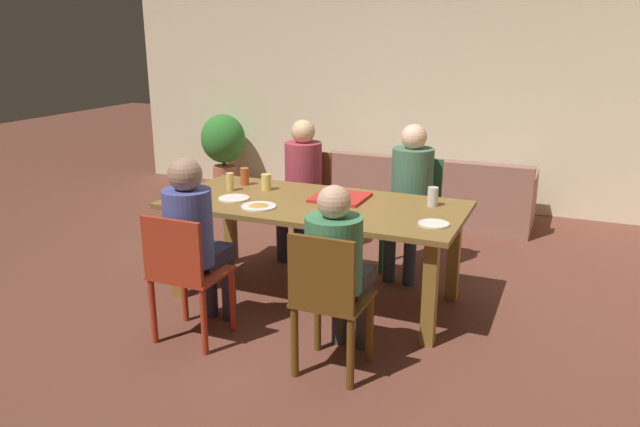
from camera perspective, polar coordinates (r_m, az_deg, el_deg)
ground_plane at (r=4.74m, az=-0.48°, el=-7.81°), size 20.00×20.00×0.00m
back_wall at (r=7.22m, az=9.42°, el=12.33°), size 7.58×0.12×2.88m
dining_table at (r=4.50m, az=-0.50°, el=-0.14°), size 2.18×1.01×0.76m
chair_0 at (r=3.99m, az=-12.60°, el=-5.38°), size 0.45×0.40×0.88m
person_0 at (r=4.03m, az=-11.64°, el=-1.77°), size 0.31×0.52×1.22m
chair_1 at (r=5.22m, az=8.73°, el=0.57°), size 0.44×0.40×0.94m
person_1 at (r=5.04m, az=8.42°, el=2.36°), size 0.34×0.52×1.25m
chair_2 at (r=3.54m, az=0.78°, el=-8.16°), size 0.41×0.40×0.90m
person_2 at (r=3.58m, az=1.65°, el=-4.42°), size 0.33×0.53×1.14m
chair_3 at (r=5.57m, az=-1.19°, el=1.42°), size 0.41×0.40×0.91m
person_3 at (r=5.40m, az=-1.76°, el=3.40°), size 0.33×0.48×1.23m
pizza_box_0 at (r=4.57m, az=1.89°, el=1.51°), size 0.38×0.38×0.02m
plate_0 at (r=4.37m, az=-5.73°, el=0.71°), size 0.25×0.25×0.03m
plate_1 at (r=4.03m, az=10.57°, el=-0.96°), size 0.20×0.20×0.01m
plate_2 at (r=4.61m, az=-8.02°, el=1.41°), size 0.23×0.23×0.01m
drinking_glass_0 at (r=4.84m, az=-8.39°, el=2.94°), size 0.06×0.06×0.14m
drinking_glass_1 at (r=4.44m, az=10.48°, el=1.56°), size 0.08×0.08×0.14m
drinking_glass_2 at (r=5.01m, az=-7.05°, el=3.45°), size 0.07×0.07×0.14m
drinking_glass_3 at (r=4.83m, az=-5.04°, el=2.93°), size 0.08×0.08×0.13m
couch at (r=6.66m, az=10.30°, el=1.60°), size 2.10×0.78×0.72m
potted_plant at (r=7.94m, az=-9.01°, el=6.50°), size 0.56×0.56×0.95m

